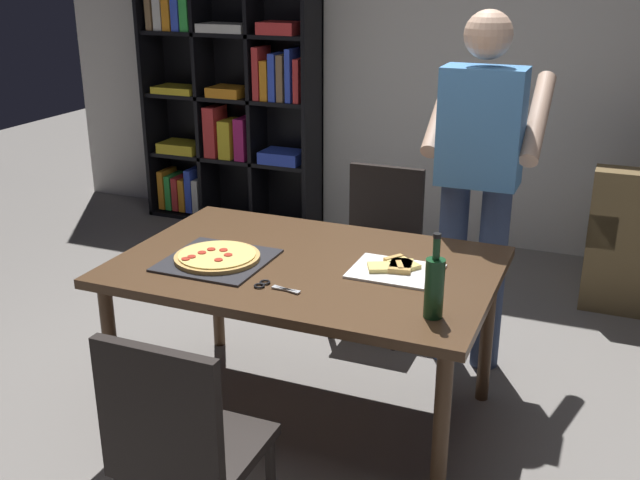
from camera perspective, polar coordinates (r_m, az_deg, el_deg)
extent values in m
plane|color=gray|center=(3.51, -0.96, -13.13)|extent=(12.00, 12.00, 0.00)
cube|color=silver|center=(5.45, 10.18, 14.32)|extent=(6.40, 0.10, 2.80)
cube|color=#4C331E|center=(3.17, -1.03, -2.05)|extent=(1.58, 1.05, 0.04)
cylinder|color=#4C331E|center=(3.33, -15.55, -8.89)|extent=(0.06, 0.06, 0.71)
cylinder|color=#4C331E|center=(2.79, 9.17, -14.57)|extent=(0.06, 0.06, 0.71)
cylinder|color=#4C331E|center=(3.98, -7.86, -3.32)|extent=(0.06, 0.06, 0.71)
cylinder|color=#4C331E|center=(3.54, 12.60, -6.76)|extent=(0.06, 0.06, 0.71)
cube|color=black|center=(2.60, -9.38, -15.41)|extent=(0.42, 0.42, 0.04)
cube|color=black|center=(2.33, -12.21, -12.92)|extent=(0.42, 0.04, 0.45)
cylinder|color=black|center=(2.93, -10.36, -16.24)|extent=(0.04, 0.04, 0.41)
cube|color=black|center=(4.09, 4.13, -1.40)|extent=(0.42, 0.42, 0.04)
cube|color=black|center=(4.18, 5.04, 2.62)|extent=(0.42, 0.04, 0.45)
cylinder|color=black|center=(4.08, 0.84, -4.85)|extent=(0.04, 0.04, 0.41)
cylinder|color=black|center=(3.97, 5.70, -5.67)|extent=(0.04, 0.04, 0.41)
cylinder|color=black|center=(4.38, 2.57, -3.00)|extent=(0.04, 0.04, 0.41)
cylinder|color=black|center=(4.29, 7.11, -3.70)|extent=(0.04, 0.04, 0.41)
cube|color=brown|center=(4.96, 20.93, 2.06)|extent=(0.16, 0.85, 0.20)
cube|color=black|center=(6.21, -12.51, 10.91)|extent=(0.03, 0.35, 1.95)
cube|color=black|center=(5.56, -0.57, 10.32)|extent=(0.03, 0.35, 1.95)
cube|color=black|center=(6.09, -6.50, 1.74)|extent=(1.40, 0.35, 0.03)
cube|color=black|center=(5.99, -6.12, 10.93)|extent=(1.40, 0.03, 1.95)
cube|color=black|center=(5.95, -6.68, 6.20)|extent=(1.34, 0.29, 0.03)
cube|color=black|center=(5.86, -6.87, 10.68)|extent=(1.34, 0.29, 0.03)
cube|color=black|center=(5.80, -7.07, 15.29)|extent=(1.34, 0.29, 0.03)
cube|color=black|center=(5.97, -8.78, 10.77)|extent=(0.03, 0.29, 1.89)
cube|color=black|center=(5.75, -4.89, 10.58)|extent=(0.03, 0.29, 1.89)
cube|color=orange|center=(6.32, -11.51, 3.94)|extent=(0.05, 0.22, 0.31)
cube|color=green|center=(6.29, -11.00, 3.74)|extent=(0.05, 0.22, 0.28)
cube|color=red|center=(6.26, -10.51, 3.64)|extent=(0.05, 0.22, 0.27)
cube|color=orange|center=(6.23, -10.00, 3.54)|extent=(0.05, 0.22, 0.26)
cube|color=blue|center=(6.18, -9.52, 3.86)|extent=(0.06, 0.22, 0.35)
cube|color=silver|center=(6.16, -8.98, 3.46)|extent=(0.05, 0.22, 0.27)
cube|color=yellow|center=(6.15, -10.47, 6.97)|extent=(0.33, 0.25, 0.08)
cube|color=red|center=(5.95, -7.96, 8.21)|extent=(0.10, 0.22, 0.39)
cube|color=yellow|center=(5.90, -6.84, 7.68)|extent=(0.10, 0.22, 0.30)
cube|color=#B21E66|center=(5.83, -5.73, 7.72)|extent=(0.08, 0.22, 0.32)
cube|color=blue|center=(5.72, -2.85, 6.35)|extent=(0.32, 0.25, 0.09)
cube|color=yellow|center=(6.06, -10.75, 11.20)|extent=(0.35, 0.25, 0.05)
cube|color=orange|center=(5.83, -6.99, 11.15)|extent=(0.27, 0.25, 0.07)
cube|color=red|center=(5.67, -4.47, 12.58)|extent=(0.05, 0.22, 0.38)
cube|color=orange|center=(5.65, -3.86, 12.08)|extent=(0.06, 0.22, 0.29)
cube|color=blue|center=(5.62, -3.26, 12.32)|extent=(0.05, 0.22, 0.34)
cube|color=olive|center=(5.59, -2.65, 12.26)|extent=(0.05, 0.22, 0.34)
cube|color=blue|center=(5.56, -2.04, 12.46)|extent=(0.04, 0.22, 0.38)
cube|color=red|center=(5.54, -1.42, 12.08)|extent=(0.04, 0.22, 0.31)
cube|color=olive|center=(6.08, -12.41, 16.77)|extent=(0.05, 0.22, 0.30)
cube|color=silver|center=(6.04, -11.80, 17.11)|extent=(0.07, 0.22, 0.37)
cube|color=orange|center=(6.00, -11.16, 17.17)|extent=(0.06, 0.22, 0.37)
cube|color=blue|center=(5.96, -10.48, 16.76)|extent=(0.06, 0.22, 0.28)
cube|color=green|center=(5.92, -9.82, 16.84)|extent=(0.07, 0.22, 0.30)
cube|color=silver|center=(5.78, -7.19, 15.74)|extent=(0.38, 0.25, 0.06)
cube|color=red|center=(5.57, -3.03, 15.82)|extent=(0.28, 0.25, 0.09)
cylinder|color=#38476B|center=(3.79, 12.84, -2.89)|extent=(0.14, 0.14, 0.95)
cylinder|color=#38476B|center=(3.83, 9.90, -2.48)|extent=(0.14, 0.14, 0.95)
cube|color=#4C8CD1|center=(3.59, 12.19, 8.41)|extent=(0.38, 0.22, 0.55)
sphere|color=#E0B293|center=(3.53, 12.70, 15.01)|extent=(0.22, 0.22, 0.22)
cylinder|color=#E0B293|center=(3.73, 16.26, 8.92)|extent=(0.09, 0.50, 0.39)
cylinder|color=#E0B293|center=(3.80, 9.30, 9.67)|extent=(0.09, 0.50, 0.39)
cube|color=#2D2D33|center=(3.20, -7.82, -1.54)|extent=(0.42, 0.42, 0.01)
cylinder|color=tan|center=(3.20, -7.83, -1.31)|extent=(0.36, 0.36, 0.02)
cylinder|color=#EACC6B|center=(3.19, -7.84, -1.11)|extent=(0.33, 0.33, 0.01)
cylinder|color=#B22819|center=(3.17, -7.01, -1.12)|extent=(0.04, 0.04, 0.00)
cylinder|color=#B22819|center=(3.17, -9.76, -1.25)|extent=(0.04, 0.04, 0.00)
cylinder|color=#B22819|center=(3.24, -8.28, -0.70)|extent=(0.04, 0.04, 0.00)
cylinder|color=#B22819|center=(3.21, -8.97, -0.94)|extent=(0.04, 0.04, 0.00)
cylinder|color=#B22819|center=(3.15, -10.19, -1.42)|extent=(0.04, 0.04, 0.00)
cylinder|color=#B22819|center=(3.12, -7.73, -1.50)|extent=(0.04, 0.04, 0.00)
cylinder|color=#B22819|center=(3.23, -7.36, -0.75)|extent=(0.04, 0.04, 0.00)
cube|color=white|center=(3.08, 5.79, -2.39)|extent=(0.36, 0.28, 0.01)
cube|color=#EACC6B|center=(3.10, 6.17, -1.97)|extent=(0.11, 0.15, 0.02)
cube|color=tan|center=(3.04, 6.04, -2.36)|extent=(0.09, 0.04, 0.02)
cube|color=#EACC6B|center=(3.12, 6.29, -1.81)|extent=(0.17, 0.15, 0.02)
cube|color=tan|center=(3.16, 5.62, -1.43)|extent=(0.07, 0.09, 0.02)
cube|color=#EACC6B|center=(3.08, 4.98, -2.08)|extent=(0.16, 0.14, 0.02)
cube|color=tan|center=(3.08, 6.09, -2.03)|extent=(0.06, 0.09, 0.02)
cylinder|color=#194723|center=(2.67, 8.69, -3.66)|extent=(0.07, 0.07, 0.22)
cylinder|color=#194723|center=(2.62, 8.86, -0.66)|extent=(0.03, 0.03, 0.08)
cylinder|color=black|center=(2.60, 8.92, 0.33)|extent=(0.03, 0.03, 0.02)
cube|color=silver|center=(2.89, -2.60, -3.79)|extent=(0.12, 0.01, 0.01)
cube|color=silver|center=(2.89, -2.60, -3.79)|extent=(0.12, 0.04, 0.01)
torus|color=black|center=(2.96, -4.22, -3.22)|extent=(0.05, 0.05, 0.01)
torus|color=black|center=(2.93, -4.64, -3.49)|extent=(0.05, 0.05, 0.01)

